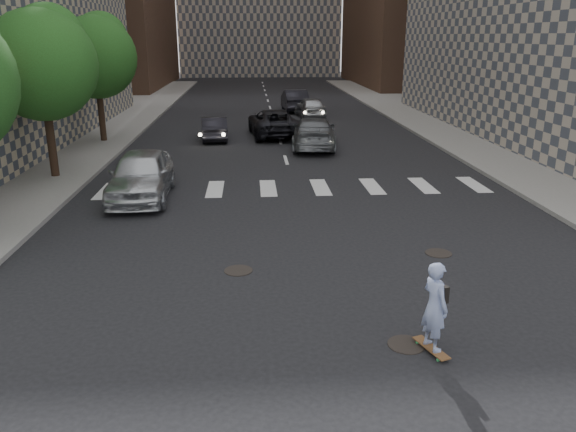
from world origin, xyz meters
name	(u,v)px	position (x,y,z in m)	size (l,w,h in m)	color
ground	(325,289)	(0.00, 0.00, 0.00)	(160.00, 160.00, 0.00)	black
sidewalk_left	(16,139)	(-14.50, 20.00, 0.07)	(13.00, 80.00, 0.15)	gray
sidewalk_right	(527,133)	(14.50, 20.00, 0.07)	(13.00, 80.00, 0.15)	gray
tree_b	(43,60)	(-9.45, 11.14, 4.65)	(4.20, 4.20, 6.60)	#382619
tree_c	(97,53)	(-9.45, 19.14, 4.65)	(4.20, 4.20, 6.60)	#382619
manhole_a	(406,345)	(1.20, -2.50, 0.01)	(0.70, 0.70, 0.02)	black
manhole_b	(238,270)	(-2.00, 1.20, 0.01)	(0.70, 0.70, 0.02)	black
manhole_c	(439,253)	(3.30, 2.00, 0.01)	(0.70, 0.70, 0.02)	black
skateboarder	(435,306)	(1.59, -2.76, 0.93)	(0.58, 0.91, 1.77)	brown
silver_sedan	(141,175)	(-5.50, 7.97, 0.85)	(2.00, 4.98, 1.70)	silver
traffic_car_a	(214,128)	(-3.61, 19.62, 0.64)	(1.35, 3.87, 1.27)	black
traffic_car_b	(314,133)	(1.61, 16.88, 0.78)	(2.18, 5.37, 1.56)	#5B5F63
traffic_car_c	(273,123)	(-0.29, 20.59, 0.76)	(2.53, 5.48, 1.52)	black
traffic_car_d	(310,107)	(2.62, 28.00, 0.72)	(1.71, 4.25, 1.45)	#9DA0A4
traffic_car_e	(295,100)	(1.81, 31.87, 0.80)	(1.70, 4.87, 1.60)	black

